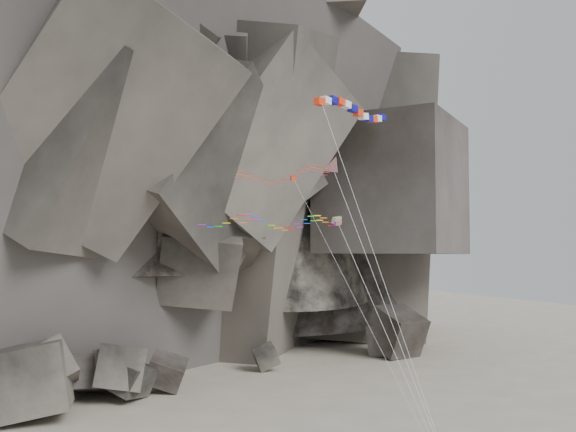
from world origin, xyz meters
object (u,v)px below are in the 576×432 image
pennant_kite (321,232)px  delta_kite (282,175)px  banner_kite (354,112)px  parafoil_kite (267,221)px

pennant_kite → delta_kite: bearing=169.6°
delta_kite → banner_kite: (6.40, -0.52, 5.31)m
delta_kite → parafoil_kite: 3.93m
delta_kite → banner_kite: size_ratio=0.84×
banner_kite → parafoil_kite: banner_kite is taller
banner_kite → pennant_kite: banner_kite is taller
delta_kite → parafoil_kite: size_ratio=1.25×
pennant_kite → banner_kite: bearing=-51.4°
delta_kite → parafoil_kite: bearing=-176.4°
delta_kite → banner_kite: 8.33m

